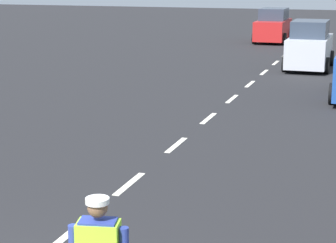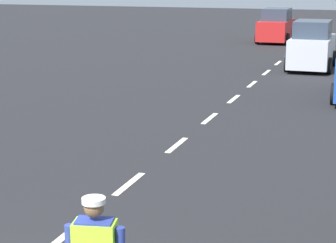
# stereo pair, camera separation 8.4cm
# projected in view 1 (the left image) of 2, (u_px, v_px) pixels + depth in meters

# --- Properties ---
(ground_plane) EXTENTS (96.00, 96.00, 0.00)m
(ground_plane) POSITION_uv_depth(u_px,v_px,m) (265.00, 71.00, 26.37)
(ground_plane) COLOR black
(lane_center_line) EXTENTS (0.14, 46.40, 0.01)m
(lane_center_line) POSITION_uv_depth(u_px,v_px,m) (281.00, 59.00, 30.25)
(lane_center_line) COLOR silver
(lane_center_line) RESTS_ON ground
(car_outgoing_far) EXTENTS (1.90, 3.94, 2.07)m
(car_outgoing_far) POSITION_uv_depth(u_px,v_px,m) (310.00, 47.00, 26.89)
(car_outgoing_far) COLOR silver
(car_outgoing_far) RESTS_ON ground
(car_oncoming_third) EXTENTS (1.94, 4.13, 2.00)m
(car_oncoming_third) POSITION_uv_depth(u_px,v_px,m) (273.00, 26.00, 37.52)
(car_oncoming_third) COLOR red
(car_oncoming_third) RESTS_ON ground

